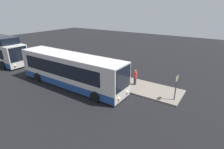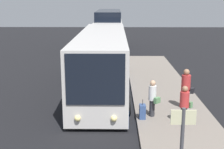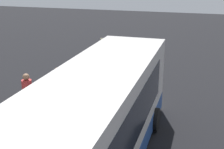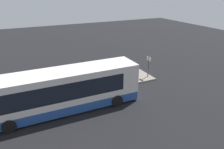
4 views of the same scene
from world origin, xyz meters
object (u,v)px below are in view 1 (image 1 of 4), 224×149
passenger_boarding (135,77)px  suitcase (122,86)px  passenger_with_bags (122,79)px  sign_post (176,85)px  passenger_waiting (122,71)px  bus_lead (70,70)px

passenger_boarding → suitcase: bearing=-147.1°
passenger_with_bags → suitcase: 0.77m
passenger_with_bags → sign_post: 5.11m
passenger_with_bags → passenger_boarding: bearing=101.3°
passenger_boarding → passenger_waiting: size_ratio=0.86×
bus_lead → suitcase: 5.44m
passenger_boarding → passenger_waiting: 1.90m
sign_post → passenger_with_bags: bearing=-178.0°
suitcase → sign_post: 4.97m
passenger_with_bags → suitcase: passenger_with_bags is taller
passenger_waiting → suitcase: passenger_waiting is taller
passenger_waiting → passenger_with_bags: 1.90m
bus_lead → passenger_with_bags: size_ratio=7.80×
bus_lead → passenger_boarding: bus_lead is taller
passenger_boarding → suitcase: passenger_boarding is taller
bus_lead → sign_post: bus_lead is taller
passenger_with_bags → sign_post: (5.08, 0.18, 0.51)m
bus_lead → passenger_waiting: bus_lead is taller
passenger_waiting → sign_post: bearing=12.8°
passenger_with_bags → suitcase: (0.27, -0.45, -0.56)m
sign_post → passenger_boarding: bearing=166.9°
passenger_with_bags → suitcase: size_ratio=1.89×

